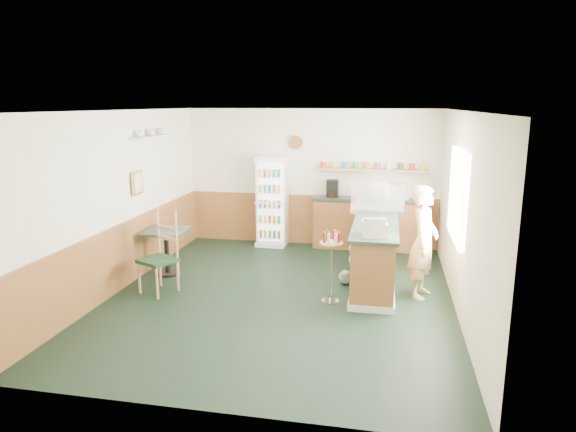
% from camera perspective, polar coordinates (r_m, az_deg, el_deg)
% --- Properties ---
extents(ground, '(6.00, 6.00, 0.00)m').
position_cam_1_polar(ground, '(7.72, -0.89, -8.84)').
color(ground, black).
rests_on(ground, ground).
extents(room_envelope, '(5.04, 6.02, 2.72)m').
position_cam_1_polar(room_envelope, '(8.06, -1.41, 3.32)').
color(room_envelope, '#F2EACE').
rests_on(room_envelope, ground).
extents(service_counter, '(0.68, 3.01, 1.01)m').
position_cam_1_polar(service_counter, '(8.44, 9.67, -3.84)').
color(service_counter, '#985D31').
rests_on(service_counter, ground).
extents(back_counter, '(2.24, 0.42, 1.69)m').
position_cam_1_polar(back_counter, '(10.10, 9.07, -0.60)').
color(back_counter, '#985D31').
rests_on(back_counter, ground).
extents(drinks_fridge, '(0.59, 0.52, 1.78)m').
position_cam_1_polar(drinks_fridge, '(10.21, -1.78, 1.65)').
color(drinks_fridge, white).
rests_on(drinks_fridge, ground).
extents(display_case, '(0.89, 0.46, 0.50)m').
position_cam_1_polar(display_case, '(8.73, 9.95, 2.08)').
color(display_case, silver).
rests_on(display_case, service_counter).
extents(cash_register, '(0.38, 0.39, 0.19)m').
position_cam_1_polar(cash_register, '(7.16, 9.58, -1.43)').
color(cash_register, beige).
rests_on(cash_register, service_counter).
extents(shopkeeper, '(0.53, 0.64, 1.66)m').
position_cam_1_polar(shopkeeper, '(7.70, 14.83, -2.83)').
color(shopkeeper, tan).
rests_on(shopkeeper, ground).
extents(condiment_stand, '(0.33, 0.33, 1.03)m').
position_cam_1_polar(condiment_stand, '(7.31, 4.81, -4.59)').
color(condiment_stand, silver).
rests_on(condiment_stand, ground).
extents(newspaper_rack, '(0.09, 0.41, 0.49)m').
position_cam_1_polar(newspaper_rack, '(8.37, 7.21, -3.79)').
color(newspaper_rack, black).
rests_on(newspaper_rack, ground).
extents(cafe_table, '(0.74, 0.74, 0.76)m').
position_cam_1_polar(cafe_table, '(8.72, -13.36, -2.95)').
color(cafe_table, black).
rests_on(cafe_table, ground).
extents(cafe_chair, '(0.62, 0.63, 1.25)m').
position_cam_1_polar(cafe_chair, '(7.99, -14.03, -3.54)').
color(cafe_chair, black).
rests_on(cafe_chair, ground).
extents(dog_doorstop, '(0.22, 0.28, 0.26)m').
position_cam_1_polar(dog_doorstop, '(8.19, 6.40, -6.72)').
color(dog_doorstop, gray).
rests_on(dog_doorstop, ground).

